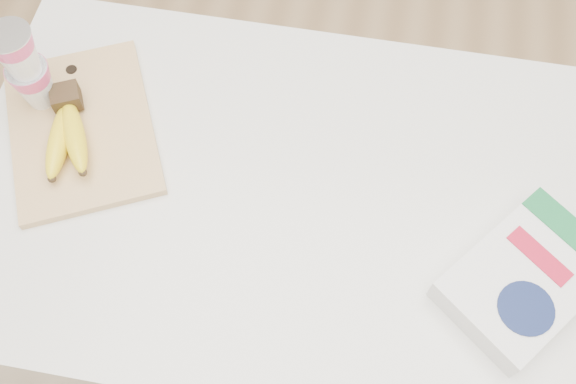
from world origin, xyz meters
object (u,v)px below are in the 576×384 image
Objects in this scene: yogurt_stack at (25,66)px; cereal_box at (525,278)px; bananas at (67,131)px; table at (277,272)px; cutting_board at (82,128)px.

cereal_box is (0.84, -0.19, -0.08)m from yogurt_stack.
yogurt_stack is at bearing 136.87° from bananas.
cutting_board is at bearing 170.81° from table.
yogurt_stack reaches higher than bananas.
cutting_board is 1.70× the size of bananas.
bananas is (-0.01, -0.03, 0.03)m from cutting_board.
cereal_box is at bearing -37.06° from cutting_board.
table is 3.59× the size of cereal_box.
bananas is at bearing -43.13° from yogurt_stack.
table is at bearing -35.04° from cutting_board.
bananas is (-0.36, 0.03, 0.43)m from table.
cereal_box is at bearing -12.92° from table.
yogurt_stack reaches higher than cutting_board.
table is 0.56m from bananas.
cereal_box is (0.75, -0.15, 0.02)m from cutting_board.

